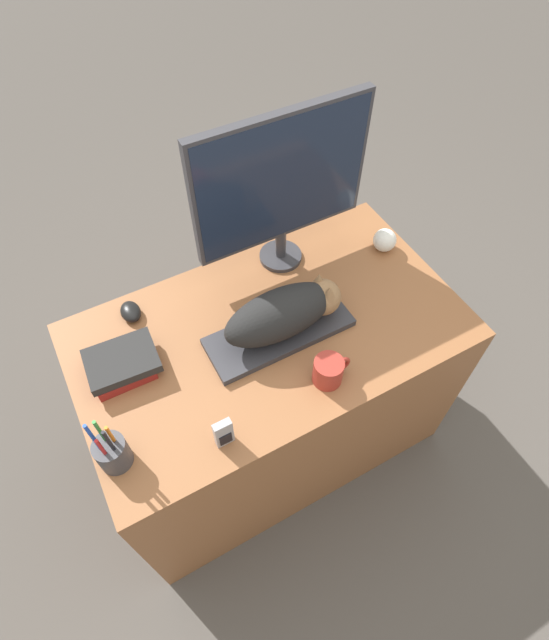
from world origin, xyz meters
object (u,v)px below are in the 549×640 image
(computer_mouse, at_px, (131,312))
(book_stack, at_px, (122,364))
(keyboard, at_px, (279,332))
(phone, at_px, (224,433))
(baseball, at_px, (385,240))
(coffee_mug, at_px, (329,371))
(monitor, at_px, (282,183))
(pen_cup, at_px, (112,452))
(cat, at_px, (287,311))

(computer_mouse, height_order, book_stack, book_stack)
(keyboard, relative_size, phone, 4.25)
(keyboard, bearing_deg, baseball, 16.52)
(computer_mouse, relative_size, phone, 0.81)
(coffee_mug, relative_size, baseball, 1.45)
(book_stack, bearing_deg, coffee_mug, -31.31)
(monitor, distance_m, book_stack, 0.69)
(phone, distance_m, book_stack, 0.37)
(coffee_mug, bearing_deg, computer_mouse, 130.67)
(monitor, height_order, phone, monitor)
(computer_mouse, relative_size, book_stack, 0.41)
(monitor, height_order, computer_mouse, monitor)
(pen_cup, relative_size, book_stack, 1.05)
(book_stack, bearing_deg, phone, -64.14)
(computer_mouse, xyz_separation_m, coffee_mug, (0.41, -0.48, 0.02))
(monitor, xyz_separation_m, phone, (-0.45, -0.51, -0.26))
(cat, bearing_deg, keyboard, 180.00)
(computer_mouse, relative_size, baseball, 1.08)
(pen_cup, bearing_deg, phone, -18.05)
(coffee_mug, relative_size, phone, 1.10)
(coffee_mug, bearing_deg, book_stack, 148.69)
(baseball, bearing_deg, cat, -162.68)
(coffee_mug, bearing_deg, monitor, 76.77)
(coffee_mug, distance_m, baseball, 0.56)
(monitor, distance_m, coffee_mug, 0.56)
(monitor, xyz_separation_m, pen_cup, (-0.71, -0.42, -0.26))
(keyboard, relative_size, baseball, 5.64)
(book_stack, bearing_deg, baseball, 2.55)
(keyboard, height_order, cat, cat)
(pen_cup, distance_m, phone, 0.28)
(computer_mouse, bearing_deg, cat, -35.80)
(pen_cup, xyz_separation_m, book_stack, (0.10, 0.25, -0.02))
(cat, height_order, baseball, cat)
(pen_cup, bearing_deg, coffee_mug, -5.18)
(monitor, relative_size, computer_mouse, 6.61)
(monitor, bearing_deg, cat, -116.12)
(cat, xyz_separation_m, book_stack, (-0.48, 0.10, -0.07))
(computer_mouse, height_order, phone, phone)
(cat, relative_size, pen_cup, 1.74)
(monitor, relative_size, phone, 5.37)
(cat, relative_size, phone, 3.57)
(monitor, height_order, coffee_mug, monitor)
(baseball, xyz_separation_m, book_stack, (-0.94, -0.04, -0.01))
(phone, height_order, book_stack, phone)
(computer_mouse, bearing_deg, book_stack, -115.20)
(cat, distance_m, baseball, 0.49)
(keyboard, height_order, pen_cup, pen_cup)
(coffee_mug, bearing_deg, baseball, 37.91)
(cat, height_order, pen_cup, pen_cup)
(pen_cup, bearing_deg, computer_mouse, 66.55)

